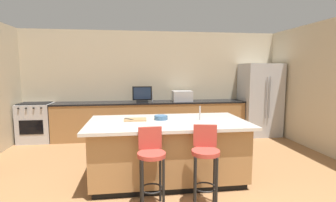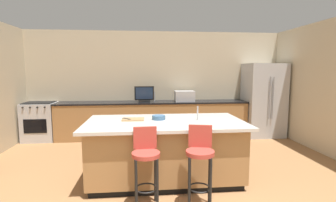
{
  "view_description": "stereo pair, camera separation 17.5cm",
  "coord_description": "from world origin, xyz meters",
  "px_view_note": "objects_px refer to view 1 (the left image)",
  "views": [
    {
      "loc": [
        -0.53,
        -1.76,
        1.66
      ],
      "look_at": [
        0.12,
        3.0,
        1.08
      ],
      "focal_mm": 27.09,
      "sensor_mm": 36.0,
      "label": 1
    },
    {
      "loc": [
        -0.35,
        -1.78,
        1.66
      ],
      "look_at": [
        0.12,
        3.0,
        1.08
      ],
      "focal_mm": 27.09,
      "sensor_mm": 36.0,
      "label": 2
    }
  ],
  "objects_px": {
    "refrigerator": "(260,100)",
    "cutting_board": "(135,120)",
    "tv_remote": "(129,120)",
    "microwave": "(182,96)",
    "range_oven": "(36,122)",
    "tv_monitor": "(142,95)",
    "bar_stool_right": "(205,159)",
    "kitchen_island": "(168,150)",
    "bar_stool_left": "(151,160)",
    "fruit_bowl": "(161,118)"
  },
  "relations": [
    {
      "from": "microwave",
      "to": "tv_monitor",
      "type": "distance_m",
      "value": 1.0
    },
    {
      "from": "tv_monitor",
      "to": "bar_stool_right",
      "type": "bearing_deg",
      "value": -78.83
    },
    {
      "from": "bar_stool_left",
      "to": "fruit_bowl",
      "type": "xyz_separation_m",
      "value": [
        0.21,
        0.87,
        0.36
      ]
    },
    {
      "from": "bar_stool_right",
      "to": "cutting_board",
      "type": "xyz_separation_m",
      "value": [
        -0.83,
        0.96,
        0.32
      ]
    },
    {
      "from": "fruit_bowl",
      "to": "cutting_board",
      "type": "xyz_separation_m",
      "value": [
        -0.39,
        0.01,
        -0.02
      ]
    },
    {
      "from": "microwave",
      "to": "bar_stool_right",
      "type": "bearing_deg",
      "value": -96.11
    },
    {
      "from": "fruit_bowl",
      "to": "range_oven",
      "type": "bearing_deg",
      "value": 138.61
    },
    {
      "from": "range_oven",
      "to": "microwave",
      "type": "xyz_separation_m",
      "value": [
        3.48,
        0.0,
        0.57
      ]
    },
    {
      "from": "tv_monitor",
      "to": "tv_remote",
      "type": "distance_m",
      "value": 2.32
    },
    {
      "from": "tv_monitor",
      "to": "bar_stool_right",
      "type": "relative_size",
      "value": 0.47
    },
    {
      "from": "range_oven",
      "to": "microwave",
      "type": "bearing_deg",
      "value": 0.02
    },
    {
      "from": "cutting_board",
      "to": "bar_stool_left",
      "type": "bearing_deg",
      "value": -78.59
    },
    {
      "from": "range_oven",
      "to": "microwave",
      "type": "distance_m",
      "value": 3.52
    },
    {
      "from": "range_oven",
      "to": "tv_monitor",
      "type": "height_order",
      "value": "tv_monitor"
    },
    {
      "from": "tv_remote",
      "to": "cutting_board",
      "type": "distance_m",
      "value": 0.1
    },
    {
      "from": "refrigerator",
      "to": "tv_remote",
      "type": "xyz_separation_m",
      "value": [
        -3.3,
        -2.26,
        0.0
      ]
    },
    {
      "from": "bar_stool_right",
      "to": "cutting_board",
      "type": "distance_m",
      "value": 1.31
    },
    {
      "from": "tv_monitor",
      "to": "cutting_board",
      "type": "bearing_deg",
      "value": -94.62
    },
    {
      "from": "kitchen_island",
      "to": "bar_stool_left",
      "type": "relative_size",
      "value": 2.43
    },
    {
      "from": "range_oven",
      "to": "refrigerator",
      "type": "bearing_deg",
      "value": -0.86
    },
    {
      "from": "kitchen_island",
      "to": "tv_remote",
      "type": "distance_m",
      "value": 0.75
    },
    {
      "from": "range_oven",
      "to": "bar_stool_right",
      "type": "height_order",
      "value": "bar_stool_right"
    },
    {
      "from": "kitchen_island",
      "to": "microwave",
      "type": "height_order",
      "value": "microwave"
    },
    {
      "from": "microwave",
      "to": "refrigerator",
      "type": "bearing_deg",
      "value": -2.37
    },
    {
      "from": "bar_stool_right",
      "to": "fruit_bowl",
      "type": "distance_m",
      "value": 1.1
    },
    {
      "from": "kitchen_island",
      "to": "tv_remote",
      "type": "bearing_deg",
      "value": 166.41
    },
    {
      "from": "tv_monitor",
      "to": "refrigerator",
      "type": "bearing_deg",
      "value": -0.6
    },
    {
      "from": "kitchen_island",
      "to": "range_oven",
      "type": "relative_size",
      "value": 2.57
    },
    {
      "from": "cutting_board",
      "to": "range_oven",
      "type": "bearing_deg",
      "value": 134.24
    },
    {
      "from": "tv_remote",
      "to": "tv_monitor",
      "type": "bearing_deg",
      "value": 39.87
    },
    {
      "from": "tv_monitor",
      "to": "range_oven",
      "type": "bearing_deg",
      "value": 178.83
    },
    {
      "from": "kitchen_island",
      "to": "fruit_bowl",
      "type": "height_order",
      "value": "fruit_bowl"
    },
    {
      "from": "bar_stool_left",
      "to": "cutting_board",
      "type": "relative_size",
      "value": 2.92
    },
    {
      "from": "cutting_board",
      "to": "kitchen_island",
      "type": "bearing_deg",
      "value": -15.5
    },
    {
      "from": "range_oven",
      "to": "bar_stool_right",
      "type": "relative_size",
      "value": 0.92
    },
    {
      "from": "tv_monitor",
      "to": "fruit_bowl",
      "type": "distance_m",
      "value": 2.33
    },
    {
      "from": "tv_remote",
      "to": "microwave",
      "type": "bearing_deg",
      "value": 18.29
    },
    {
      "from": "refrigerator",
      "to": "cutting_board",
      "type": "relative_size",
      "value": 5.52
    },
    {
      "from": "tv_monitor",
      "to": "bar_stool_right",
      "type": "height_order",
      "value": "tv_monitor"
    },
    {
      "from": "tv_monitor",
      "to": "tv_remote",
      "type": "xyz_separation_m",
      "value": [
        -0.28,
        -2.3,
        -0.16
      ]
    },
    {
      "from": "bar_stool_right",
      "to": "cutting_board",
      "type": "bearing_deg",
      "value": 143.02
    },
    {
      "from": "kitchen_island",
      "to": "refrigerator",
      "type": "xyz_separation_m",
      "value": [
        2.72,
        2.4,
        0.45
      ]
    },
    {
      "from": "refrigerator",
      "to": "tv_monitor",
      "type": "bearing_deg",
      "value": 179.4
    },
    {
      "from": "bar_stool_left",
      "to": "bar_stool_right",
      "type": "xyz_separation_m",
      "value": [
        0.65,
        -0.07,
        0.02
      ]
    },
    {
      "from": "tv_monitor",
      "to": "tv_remote",
      "type": "relative_size",
      "value": 2.76
    },
    {
      "from": "range_oven",
      "to": "tv_remote",
      "type": "height_order",
      "value": "tv_remote"
    },
    {
      "from": "tv_monitor",
      "to": "bar_stool_left",
      "type": "distance_m",
      "value": 3.23
    },
    {
      "from": "range_oven",
      "to": "tv_remote",
      "type": "distance_m",
      "value": 3.24
    },
    {
      "from": "refrigerator",
      "to": "fruit_bowl",
      "type": "distance_m",
      "value": 3.62
    },
    {
      "from": "microwave",
      "to": "cutting_board",
      "type": "xyz_separation_m",
      "value": [
        -1.18,
        -2.35,
        -0.11
      ]
    }
  ]
}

